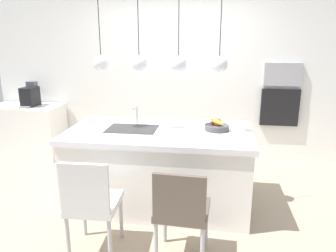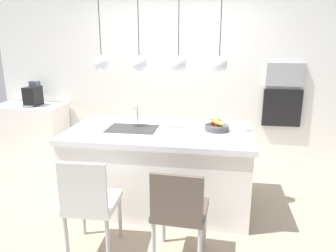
# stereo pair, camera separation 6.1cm
# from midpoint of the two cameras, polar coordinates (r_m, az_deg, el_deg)

# --- Properties ---
(floor) EXTENTS (6.60, 6.60, 0.00)m
(floor) POSITION_cam_midpoint_polar(r_m,az_deg,el_deg) (3.93, -1.02, -13.27)
(floor) COLOR tan
(floor) RESTS_ON ground
(back_wall) EXTENTS (6.00, 0.10, 2.60)m
(back_wall) POSITION_cam_midpoint_polar(r_m,az_deg,el_deg) (5.11, 2.25, 8.83)
(back_wall) COLOR white
(back_wall) RESTS_ON ground
(kitchen_island) EXTENTS (2.04, 1.10, 0.89)m
(kitchen_island) POSITION_cam_midpoint_polar(r_m,az_deg,el_deg) (3.74, -1.05, -7.24)
(kitchen_island) COLOR white
(kitchen_island) RESTS_ON ground
(sink_basin) EXTENTS (0.56, 0.40, 0.02)m
(sink_basin) POSITION_cam_midpoint_polar(r_m,az_deg,el_deg) (3.66, -5.88, -0.54)
(sink_basin) COLOR #2D2D30
(sink_basin) RESTS_ON kitchen_island
(faucet) EXTENTS (0.02, 0.17, 0.22)m
(faucet) POSITION_cam_midpoint_polar(r_m,az_deg,el_deg) (3.82, -5.11, 2.46)
(faucet) COLOR silver
(faucet) RESTS_ON kitchen_island
(fruit_bowl) EXTENTS (0.27, 0.27, 0.14)m
(fruit_bowl) POSITION_cam_midpoint_polar(r_m,az_deg,el_deg) (3.60, 9.15, -0.01)
(fruit_bowl) COLOR #4C4C51
(fruit_bowl) RESTS_ON kitchen_island
(side_counter) EXTENTS (1.10, 0.60, 0.83)m
(side_counter) POSITION_cam_midpoint_polar(r_m,az_deg,el_deg) (5.75, -22.80, -0.62)
(side_counter) COLOR white
(side_counter) RESTS_ON ground
(coffee_machine) EXTENTS (0.20, 0.35, 0.38)m
(coffee_machine) POSITION_cam_midpoint_polar(r_m,az_deg,el_deg) (5.58, -22.51, 5.03)
(coffee_machine) COLOR black
(coffee_machine) RESTS_ON side_counter
(microwave) EXTENTS (0.54, 0.08, 0.34)m
(microwave) POSITION_cam_midpoint_polar(r_m,az_deg,el_deg) (5.09, 20.34, 8.56)
(microwave) COLOR #9E9EA3
(microwave) RESTS_ON back_wall
(oven) EXTENTS (0.56, 0.08, 0.56)m
(oven) POSITION_cam_midpoint_polar(r_m,az_deg,el_deg) (5.16, 19.83, 3.06)
(oven) COLOR black
(oven) RESTS_ON back_wall
(chair_near) EXTENTS (0.45, 0.47, 0.93)m
(chair_near) POSITION_cam_midpoint_polar(r_m,az_deg,el_deg) (2.94, -13.06, -12.76)
(chair_near) COLOR silver
(chair_near) RESTS_ON ground
(chair_middle) EXTENTS (0.47, 0.45, 0.87)m
(chair_middle) POSITION_cam_midpoint_polar(r_m,az_deg,el_deg) (2.77, 2.67, -14.50)
(chair_middle) COLOR brown
(chair_middle) RESTS_ON ground
(pendant_light_left) EXTENTS (0.17, 0.17, 0.77)m
(pendant_light_left) POSITION_cam_midpoint_polar(r_m,az_deg,el_deg) (3.62, -11.21, 10.97)
(pendant_light_left) COLOR silver
(pendant_light_center_left) EXTENTS (0.17, 0.17, 0.77)m
(pendant_light_center_left) POSITION_cam_midpoint_polar(r_m,az_deg,el_deg) (3.50, -4.61, 11.06)
(pendant_light_center_left) COLOR silver
(pendant_light_center_right) EXTENTS (0.17, 0.17, 0.77)m
(pendant_light_center_right) POSITION_cam_midpoint_polar(r_m,az_deg,el_deg) (3.42, 2.39, 11.00)
(pendant_light_center_right) COLOR silver
(pendant_light_right) EXTENTS (0.17, 0.17, 0.77)m
(pendant_light_right) POSITION_cam_midpoint_polar(r_m,az_deg,el_deg) (3.40, 9.58, 10.77)
(pendant_light_right) COLOR silver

